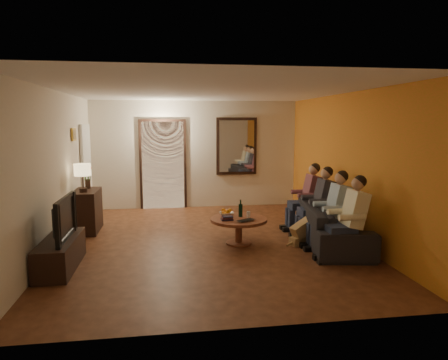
{
  "coord_description": "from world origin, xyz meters",
  "views": [
    {
      "loc": [
        -0.72,
        -6.73,
        2.07
      ],
      "look_at": [
        0.3,
        0.3,
        1.05
      ],
      "focal_mm": 32.0,
      "sensor_mm": 36.0,
      "label": 1
    }
  ],
  "objects": [
    {
      "name": "oranges",
      "position": [
        0.31,
        0.06,
        0.55
      ],
      "size": [
        0.2,
        0.2,
        0.08
      ],
      "primitive_type": null,
      "color": "orange",
      "rests_on": "bowl"
    },
    {
      "name": "framed_art",
      "position": [
        -2.47,
        1.3,
        1.85
      ],
      "size": [
        0.03,
        0.28,
        0.24
      ],
      "primitive_type": "cube",
      "color": "#B28C33",
      "rests_on": "left_wall"
    },
    {
      "name": "person_b",
      "position": [
        1.99,
        -0.65,
        0.6
      ],
      "size": [
        0.6,
        0.4,
        1.2
      ],
      "primitive_type": null,
      "color": "tan",
      "rests_on": "sofa"
    },
    {
      "name": "flower_vase",
      "position": [
        -2.25,
        1.27,
        1.02
      ],
      "size": [
        0.14,
        0.14,
        0.44
      ],
      "primitive_type": null,
      "color": "red",
      "rests_on": "dresser"
    },
    {
      "name": "mirror_frame",
      "position": [
        1.0,
        2.96,
        1.5
      ],
      "size": [
        1.0,
        0.05,
        1.4
      ],
      "primitive_type": "cube",
      "color": "black",
      "rests_on": "back_wall"
    },
    {
      "name": "white_door",
      "position": [
        -2.46,
        2.3,
        1.02
      ],
      "size": [
        0.06,
        0.85,
        2.04
      ],
      "primitive_type": "cube",
      "color": "white",
      "rests_on": "floor"
    },
    {
      "name": "bowl",
      "position": [
        0.31,
        0.06,
        0.48
      ],
      "size": [
        0.26,
        0.26,
        0.06
      ],
      "primitive_type": "imported",
      "color": "white",
      "rests_on": "coffee_table"
    },
    {
      "name": "right_wall",
      "position": [
        2.5,
        0.0,
        1.3
      ],
      "size": [
        0.02,
        6.0,
        2.6
      ],
      "primitive_type": "cube",
      "color": "beige",
      "rests_on": "floor"
    },
    {
      "name": "dog",
      "position": [
        1.59,
        -0.35,
        0.28
      ],
      "size": [
        0.61,
        0.42,
        0.56
      ],
      "primitive_type": null,
      "rotation": [
        0.0,
        0.0,
        0.35
      ],
      "color": "tan",
      "rests_on": "floor"
    },
    {
      "name": "book_stack",
      "position": [
        0.27,
        -0.26,
        0.48
      ],
      "size": [
        0.2,
        0.15,
        0.07
      ],
      "primitive_type": null,
      "color": "black",
      "rests_on": "coffee_table"
    },
    {
      "name": "ceiling",
      "position": [
        0.0,
        0.0,
        2.6
      ],
      "size": [
        5.0,
        6.0,
        0.01
      ],
      "primitive_type": "cube",
      "color": "white",
      "rests_on": "back_wall"
    },
    {
      "name": "art_canvas",
      "position": [
        -2.46,
        1.3,
        1.85
      ],
      "size": [
        0.01,
        0.22,
        0.18
      ],
      "primitive_type": "cube",
      "color": "brown",
      "rests_on": "left_wall"
    },
    {
      "name": "door_trim",
      "position": [
        -0.8,
        2.97,
        1.05
      ],
      "size": [
        1.12,
        0.04,
        2.22
      ],
      "primitive_type": "cube",
      "color": "black",
      "rests_on": "floor"
    },
    {
      "name": "wine_glass",
      "position": [
        0.67,
        -0.11,
        0.5
      ],
      "size": [
        0.06,
        0.06,
        0.1
      ],
      "primitive_type": "cylinder",
      "color": "silver",
      "rests_on": "coffee_table"
    },
    {
      "name": "floor",
      "position": [
        0.0,
        0.0,
        0.0
      ],
      "size": [
        5.0,
        6.0,
        0.01
      ],
      "primitive_type": "cube",
      "color": "#412011",
      "rests_on": "ground"
    },
    {
      "name": "fridge_glimpse",
      "position": [
        -0.55,
        2.98,
        0.9
      ],
      "size": [
        0.45,
        0.03,
        1.7
      ],
      "primitive_type": "cube",
      "color": "silver",
      "rests_on": "floor"
    },
    {
      "name": "dresser",
      "position": [
        -2.25,
        1.05,
        0.4
      ],
      "size": [
        0.45,
        0.9,
        0.8
      ],
      "primitive_type": "cube",
      "color": "black",
      "rests_on": "floor"
    },
    {
      "name": "mirror_glass",
      "position": [
        1.0,
        2.93,
        1.5
      ],
      "size": [
        0.86,
        0.02,
        1.26
      ],
      "primitive_type": "cube",
      "color": "white",
      "rests_on": "back_wall"
    },
    {
      "name": "coffee_table",
      "position": [
        0.49,
        -0.16,
        0.23
      ],
      "size": [
        1.0,
        1.0,
        0.45
      ],
      "primitive_type": "cylinder",
      "rotation": [
        0.0,
        0.0,
        0.03
      ],
      "color": "brown",
      "rests_on": "floor"
    },
    {
      "name": "front_wall",
      "position": [
        0.0,
        -3.0,
        1.3
      ],
      "size": [
        5.0,
        0.02,
        2.6
      ],
      "primitive_type": "cube",
      "color": "beige",
      "rests_on": "floor"
    },
    {
      "name": "sofa",
      "position": [
        2.09,
        -0.35,
        0.33
      ],
      "size": [
        2.39,
        1.26,
        0.66
      ],
      "primitive_type": "imported",
      "rotation": [
        0.0,
        0.0,
        1.4
      ],
      "color": "black",
      "rests_on": "floor"
    },
    {
      "name": "tv",
      "position": [
        -2.25,
        -0.96,
        0.74
      ],
      "size": [
        1.06,
        0.14,
        0.61
      ],
      "primitive_type": "imported",
      "rotation": [
        0.0,
        0.0,
        1.57
      ],
      "color": "black",
      "rests_on": "tv_stand"
    },
    {
      "name": "kitchen_doorway",
      "position": [
        -0.8,
        2.98,
        1.05
      ],
      "size": [
        1.0,
        0.06,
        2.1
      ],
      "primitive_type": "cube",
      "color": "#FFE0A5",
      "rests_on": "floor"
    },
    {
      "name": "orange_accent",
      "position": [
        2.49,
        0.0,
        1.3
      ],
      "size": [
        0.01,
        6.0,
        2.6
      ],
      "primitive_type": "cube",
      "color": "#C58821",
      "rests_on": "right_wall"
    },
    {
      "name": "person_c",
      "position": [
        1.99,
        -0.05,
        0.6
      ],
      "size": [
        0.6,
        0.4,
        1.2
      ],
      "primitive_type": null,
      "color": "tan",
      "rests_on": "sofa"
    },
    {
      "name": "laptop",
      "position": [
        0.59,
        -0.44,
        0.46
      ],
      "size": [
        0.39,
        0.35,
        0.03
      ],
      "primitive_type": "imported",
      "rotation": [
        0.0,
        0.0,
        0.53
      ],
      "color": "black",
      "rests_on": "coffee_table"
    },
    {
      "name": "wine_bottle",
      "position": [
        0.54,
        -0.06,
        0.6
      ],
      "size": [
        0.07,
        0.07,
        0.31
      ],
      "primitive_type": null,
      "color": "black",
      "rests_on": "coffee_table"
    },
    {
      "name": "tv_stand",
      "position": [
        -2.25,
        -0.96,
        0.22
      ],
      "size": [
        0.45,
        1.3,
        0.43
      ],
      "primitive_type": "cube",
      "color": "black",
      "rests_on": "floor"
    },
    {
      "name": "left_wall",
      "position": [
        -2.5,
        0.0,
        1.3
      ],
      "size": [
        0.02,
        6.0,
        2.6
      ],
      "primitive_type": "cube",
      "color": "beige",
      "rests_on": "floor"
    },
    {
      "name": "back_wall",
      "position": [
        0.0,
        3.0,
        1.3
      ],
      "size": [
        5.0,
        0.02,
        2.6
      ],
      "primitive_type": "cube",
      "color": "beige",
      "rests_on": "floor"
    },
    {
      "name": "person_a",
      "position": [
        1.99,
        -1.25,
        0.6
      ],
      "size": [
        0.6,
        0.4,
        1.2
      ],
      "primitive_type": null,
      "color": "tan",
      "rests_on": "sofa"
    },
    {
      "name": "person_d",
      "position": [
        1.99,
        0.55,
        0.6
      ],
      "size": [
        0.6,
        0.4,
        1.2
      ],
      "primitive_type": null,
      "color": "tan",
      "rests_on": "sofa"
    },
    {
      "name": "table_lamp",
      "position": [
        -2.25,
        0.83,
        1.07
      ],
      "size": [
        0.3,
        0.3,
        0.54
      ],
      "primitive_type": null,
      "color": "beige",
      "rests_on": "dresser"
    }
  ]
}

